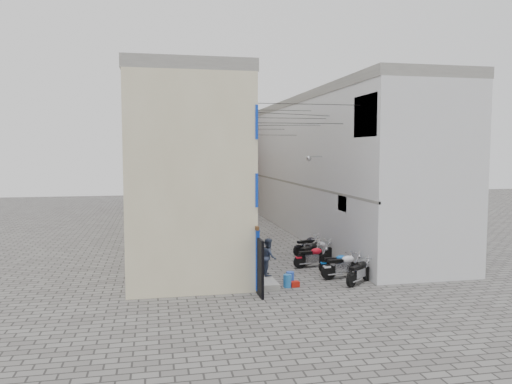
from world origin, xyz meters
TOP-DOWN VIEW (x-y plane):
  - ground at (0.00, 0.00)m, footprint 90.00×90.00m
  - plinth at (-2.05, 13.00)m, footprint 0.90×26.00m
  - building_left at (-4.98, 12.95)m, footprint 5.10×27.00m
  - building_right at (5.00, 13.00)m, footprint 5.94×26.00m
  - building_far_brick_left at (-2.00, 28.00)m, footprint 6.00×6.00m
  - building_far_brick_right at (3.00, 30.00)m, footprint 5.00×6.00m
  - building_far_concrete at (0.00, 34.00)m, footprint 8.00×5.00m
  - far_shopfront at (0.00, 25.20)m, footprint 2.00×0.30m
  - overhead_wires at (0.00, 7.64)m, footprint 5.80×13.02m
  - motorcycle_a at (1.90, 0.41)m, footprint 1.90×1.66m
  - motorcycle_b at (1.57, 1.38)m, footprint 2.15×0.92m
  - motorcycle_c at (1.66, 2.34)m, footprint 1.75×0.70m
  - motorcycle_d at (0.90, 3.62)m, footprint 1.99×0.87m
  - motorcycle_e at (1.03, 4.37)m, footprint 2.03×1.86m
  - motorcycle_f at (1.74, 5.37)m, footprint 1.82×0.63m
  - motorcycle_g at (1.54, 6.39)m, footprint 2.02×1.37m
  - person_a at (-2.17, 2.01)m, footprint 0.57×0.65m
  - person_b at (-1.70, 1.63)m, footprint 0.65×0.80m
  - water_jug_near at (-1.17, 0.50)m, footprint 0.39×0.39m
  - water_jug_far at (-0.94, 0.93)m, footprint 0.37×0.37m
  - red_crate at (-0.87, 0.50)m, footprint 0.39×0.32m

SIDE VIEW (x-z plane):
  - ground at x=0.00m, z-range 0.00..0.00m
  - red_crate at x=-0.87m, z-range 0.00..0.22m
  - plinth at x=-2.05m, z-range 0.00..0.25m
  - water_jug_far at x=-0.94m, z-range 0.00..0.51m
  - water_jug_near at x=-1.17m, z-range 0.00..0.52m
  - motorcycle_c at x=1.66m, z-range 0.00..0.99m
  - motorcycle_f at x=1.74m, z-range 0.00..1.05m
  - motorcycle_d at x=0.90m, z-range 0.00..1.11m
  - motorcycle_a at x=1.90m, z-range 0.00..1.12m
  - motorcycle_g at x=1.54m, z-range 0.00..1.12m
  - motorcycle_b at x=1.57m, z-range 0.00..1.20m
  - motorcycle_e at x=1.03m, z-range 0.00..1.22m
  - person_a at x=-2.17m, z-range 0.25..1.76m
  - person_b at x=-1.70m, z-range 0.25..1.83m
  - far_shopfront at x=0.00m, z-range 0.00..2.40m
  - building_far_brick_right at x=3.00m, z-range 0.00..8.00m
  - building_left at x=-4.98m, z-range 0.00..9.00m
  - building_right at x=5.00m, z-range 0.01..9.01m
  - building_far_brick_left at x=-2.00m, z-range 0.00..10.00m
  - building_far_concrete at x=0.00m, z-range 0.00..11.00m
  - overhead_wires at x=0.00m, z-range 6.46..7.79m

